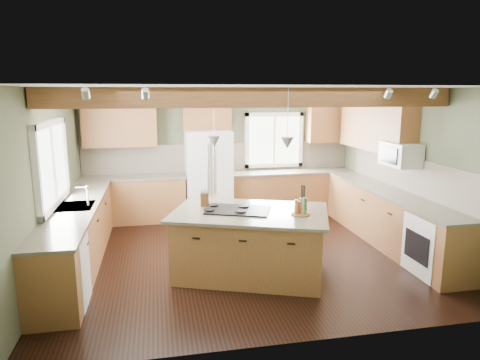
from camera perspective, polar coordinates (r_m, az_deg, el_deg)
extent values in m
plane|color=black|center=(6.91, 0.57, -9.94)|extent=(5.60, 5.60, 0.00)
plane|color=silver|center=(6.44, 0.62, 12.16)|extent=(5.60, 5.60, 0.00)
plane|color=#50573E|center=(8.98, -2.64, 3.64)|extent=(5.60, 0.00, 5.60)
plane|color=#50573E|center=(6.59, -23.99, -0.22)|extent=(0.00, 5.00, 5.00)
plane|color=#50573E|center=(7.62, 21.70, 1.42)|extent=(0.00, 5.00, 5.00)
cube|color=#502B17|center=(5.74, 2.08, 10.93)|extent=(5.55, 0.26, 0.26)
cube|color=#502B17|center=(8.80, -2.61, 11.57)|extent=(5.55, 0.20, 0.10)
cube|color=brown|center=(8.98, -2.62, 3.05)|extent=(5.58, 0.03, 0.58)
cube|color=brown|center=(7.67, 21.35, 0.82)|extent=(0.03, 3.70, 0.58)
cube|color=brown|center=(8.77, -13.95, -2.62)|extent=(2.02, 0.60, 0.88)
cube|color=#484135|center=(8.67, -14.10, 0.33)|extent=(2.06, 0.64, 0.04)
cube|color=brown|center=(9.19, 6.93, -1.71)|extent=(2.62, 0.60, 0.88)
cube|color=#484135|center=(9.09, 7.00, 1.11)|extent=(2.66, 0.64, 0.04)
cube|color=brown|center=(6.79, -20.82, -7.17)|extent=(0.60, 3.70, 0.88)
cube|color=#484135|center=(6.66, -21.10, -3.41)|extent=(0.64, 3.74, 0.04)
cube|color=brown|center=(7.69, 19.14, -4.89)|extent=(0.60, 3.70, 0.88)
cube|color=#484135|center=(7.58, 19.36, -1.55)|extent=(0.64, 3.74, 0.04)
cube|color=brown|center=(8.67, -15.73, 7.26)|extent=(1.40, 0.35, 0.90)
cube|color=brown|center=(8.69, -4.50, 8.98)|extent=(0.96, 0.35, 0.70)
cube|color=brown|center=(8.22, 17.62, 6.95)|extent=(0.35, 2.20, 0.90)
cube|color=brown|center=(9.37, 11.68, 7.73)|extent=(0.90, 0.35, 0.90)
cube|color=white|center=(6.59, -23.90, 2.00)|extent=(0.04, 1.60, 1.05)
cube|color=white|center=(9.17, 4.52, 5.35)|extent=(1.10, 0.04, 1.00)
cube|color=#262628|center=(6.66, -21.11, -3.37)|extent=(0.50, 0.65, 0.03)
cylinder|color=#B2B2B7|center=(6.60, -19.66, -2.11)|extent=(0.02, 0.02, 0.28)
cube|color=white|center=(5.60, -22.92, -11.45)|extent=(0.60, 0.60, 0.84)
cube|color=white|center=(6.66, 24.68, -7.95)|extent=(0.60, 0.72, 0.84)
cube|color=white|center=(7.42, 20.61, 3.21)|extent=(0.40, 0.70, 0.38)
cone|color=#B2B2B7|center=(5.85, -3.46, 5.14)|extent=(0.18, 0.18, 0.16)
cone|color=#B2B2B7|center=(5.71, 6.32, 4.94)|extent=(0.18, 0.18, 0.16)
cube|color=white|center=(8.64, -4.21, 0.61)|extent=(0.90, 0.74, 1.80)
cube|color=brown|center=(6.09, 1.31, -8.52)|extent=(2.28, 1.83, 0.88)
cube|color=#484135|center=(5.95, 1.33, -4.36)|extent=(2.45, 2.00, 0.04)
cube|color=black|center=(5.97, -0.25, -4.01)|extent=(1.01, 0.84, 0.02)
cube|color=brown|center=(6.20, -4.77, -2.62)|extent=(0.12, 0.09, 0.19)
cylinder|color=#3A332E|center=(6.07, 8.37, -3.18)|extent=(0.14, 0.14, 0.16)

